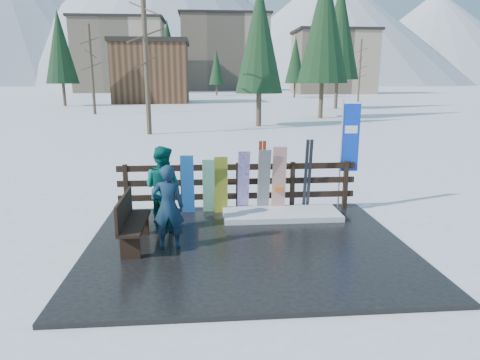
{
  "coord_description": "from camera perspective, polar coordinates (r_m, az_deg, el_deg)",
  "views": [
    {
      "loc": [
        -0.77,
        -7.57,
        3.11
      ],
      "look_at": [
        -0.06,
        1.0,
        1.1
      ],
      "focal_mm": 32.0,
      "sensor_mm": 36.0,
      "label": 1
    }
  ],
  "objects": [
    {
      "name": "mountains",
      "position": [
        339.4,
        -6.84,
        21.04
      ],
      "size": [
        520.0,
        260.0,
        120.0
      ],
      "color": "white",
      "rests_on": "ground"
    },
    {
      "name": "rental_flag",
      "position": [
        10.49,
        14.23,
        4.95
      ],
      "size": [
        0.45,
        0.04,
        2.6
      ],
      "color": "silver",
      "rests_on": "deck"
    },
    {
      "name": "snowboard_3",
      "position": [
        9.86,
        0.47,
        -0.24
      ],
      "size": [
        0.27,
        0.41,
        1.49
      ],
      "primitive_type": "cube",
      "rotation": [
        0.25,
        0.0,
        0.0
      ],
      "color": "white",
      "rests_on": "deck"
    },
    {
      "name": "trees",
      "position": [
        56.11,
        -0.24,
        15.66
      ],
      "size": [
        42.09,
        68.74,
        12.8
      ],
      "color": "#382B1E",
      "rests_on": "ground"
    },
    {
      "name": "snowboard_5",
      "position": [
        9.95,
        5.21,
        0.05
      ],
      "size": [
        0.32,
        0.2,
        1.56
      ],
      "primitive_type": "cube",
      "rotation": [
        0.11,
        0.0,
        0.0
      ],
      "color": "silver",
      "rests_on": "deck"
    },
    {
      "name": "resort_buildings",
      "position": [
        123.17,
        -4.1,
        16.24
      ],
      "size": [
        73.0,
        87.6,
        22.6
      ],
      "color": "tan",
      "rests_on": "ground"
    },
    {
      "name": "snow_patch",
      "position": [
        9.79,
        5.55,
        -4.57
      ],
      "size": [
        2.63,
        1.0,
        0.12
      ],
      "primitive_type": "cube",
      "color": "white",
      "rests_on": "deck"
    },
    {
      "name": "snowboard_1",
      "position": [
        9.84,
        -4.22,
        -0.83
      ],
      "size": [
        0.27,
        0.39,
        1.32
      ],
      "primitive_type": "cube",
      "rotation": [
        0.28,
        0.0,
        0.0
      ],
      "color": "white",
      "rests_on": "deck"
    },
    {
      "name": "ski_pair_b",
      "position": [
        10.15,
        9.0,
        0.63
      ],
      "size": [
        0.17,
        0.25,
        1.72
      ],
      "color": "black",
      "rests_on": "deck"
    },
    {
      "name": "snowboard_4",
      "position": [
        9.91,
        3.2,
        -0.13
      ],
      "size": [
        0.28,
        0.35,
        1.51
      ],
      "primitive_type": "cube",
      "rotation": [
        0.21,
        0.0,
        0.0
      ],
      "color": "black",
      "rests_on": "deck"
    },
    {
      "name": "deck",
      "position": [
        8.2,
        0.98,
        -8.82
      ],
      "size": [
        6.0,
        5.0,
        0.08
      ],
      "primitive_type": "cube",
      "color": "black",
      "rests_on": "ground"
    },
    {
      "name": "snowboard_0",
      "position": [
        9.83,
        -7.0,
        -0.61
      ],
      "size": [
        0.29,
        0.35,
        1.41
      ],
      "primitive_type": "cube",
      "rotation": [
        0.23,
        0.0,
        0.0
      ],
      "color": "blue",
      "rests_on": "deck"
    },
    {
      "name": "person_back",
      "position": [
        8.95,
        -10.24,
        -1.01
      ],
      "size": [
        1.07,
        1.01,
        1.74
      ],
      "primitive_type": "imported",
      "rotation": [
        0.0,
        0.0,
        2.57
      ],
      "color": "#06564D",
      "rests_on": "deck"
    },
    {
      "name": "ski_pair_a",
      "position": [
        9.95,
        2.86,
        0.49
      ],
      "size": [
        0.16,
        0.34,
        1.7
      ],
      "color": "#943012",
      "rests_on": "deck"
    },
    {
      "name": "ground",
      "position": [
        8.22,
        0.98,
        -9.08
      ],
      "size": [
        700.0,
        700.0,
        0.0
      ],
      "primitive_type": "plane",
      "color": "white",
      "rests_on": "ground"
    },
    {
      "name": "snowboard_2",
      "position": [
        9.84,
        -2.55,
        -0.69
      ],
      "size": [
        0.31,
        0.18,
        1.35
      ],
      "primitive_type": "cube",
      "rotation": [
        0.12,
        0.0,
        0.0
      ],
      "color": "#FEFE33",
      "rests_on": "deck"
    },
    {
      "name": "fence",
      "position": [
        10.08,
        -0.25,
        -0.45
      ],
      "size": [
        5.6,
        0.1,
        1.15
      ],
      "color": "black",
      "rests_on": "deck"
    },
    {
      "name": "person_front",
      "position": [
        7.86,
        -9.57,
        -3.6
      ],
      "size": [
        0.6,
        0.41,
        1.57
      ],
      "primitive_type": "imported",
      "rotation": [
        0.0,
        0.0,
        3.2
      ],
      "color": "#163447",
      "rests_on": "deck"
    },
    {
      "name": "bench",
      "position": [
        8.19,
        -14.39,
        -5.14
      ],
      "size": [
        0.41,
        1.5,
        0.97
      ],
      "color": "black",
      "rests_on": "deck"
    }
  ]
}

